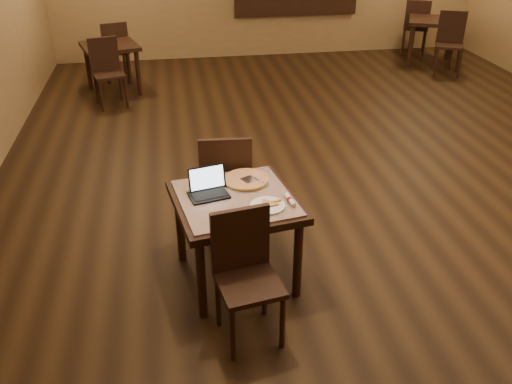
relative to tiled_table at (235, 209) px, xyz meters
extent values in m
plane|color=black|center=(1.54, 1.78, -0.66)|extent=(10.00, 10.00, 0.00)
cylinder|color=black|center=(-0.31, -0.44, -0.31)|extent=(0.07, 0.07, 0.71)
cylinder|color=black|center=(-0.44, 0.31, -0.31)|extent=(0.07, 0.07, 0.71)
cylinder|color=black|center=(0.44, -0.31, -0.31)|extent=(0.07, 0.07, 0.71)
cylinder|color=black|center=(0.31, 0.44, -0.31)|extent=(0.07, 0.07, 0.71)
cube|color=black|center=(0.00, 0.00, 0.06)|extent=(1.06, 1.06, 0.06)
cube|color=#161B94|center=(0.00, 0.00, 0.09)|extent=(0.96, 0.96, 0.02)
cylinder|color=black|center=(-0.15, -0.91, -0.44)|extent=(0.04, 0.04, 0.45)
cylinder|color=black|center=(-0.21, -0.55, -0.44)|extent=(0.04, 0.04, 0.45)
cylinder|color=black|center=(0.21, -0.85, -0.44)|extent=(0.04, 0.04, 0.45)
cylinder|color=black|center=(0.15, -0.49, -0.44)|extent=(0.04, 0.04, 0.45)
cube|color=black|center=(0.00, -0.70, -0.19)|extent=(0.48, 0.48, 0.04)
cube|color=black|center=(-0.03, -0.51, 0.07)|extent=(0.42, 0.11, 0.48)
cylinder|color=black|center=(0.21, 0.88, -0.42)|extent=(0.04, 0.04, 0.48)
cylinder|color=black|center=(0.18, 0.49, -0.42)|extent=(0.04, 0.04, 0.48)
cylinder|color=black|center=(-0.18, 0.91, -0.42)|extent=(0.04, 0.04, 0.48)
cylinder|color=black|center=(-0.21, 0.52, -0.42)|extent=(0.04, 0.04, 0.48)
cube|color=black|center=(0.00, 0.70, -0.16)|extent=(0.48, 0.48, 0.04)
cube|color=black|center=(-0.02, 0.50, 0.12)|extent=(0.45, 0.08, 0.51)
cube|color=black|center=(-0.20, 0.05, 0.11)|extent=(0.34, 0.27, 0.01)
cube|color=black|center=(-0.20, 0.15, 0.21)|extent=(0.30, 0.11, 0.20)
cube|color=silver|center=(-0.20, 0.15, 0.21)|extent=(0.27, 0.09, 0.17)
cylinder|color=white|center=(0.22, -0.18, 0.11)|extent=(0.27, 0.27, 0.01)
cylinder|color=silver|center=(0.12, 0.24, 0.11)|extent=(0.39, 0.39, 0.01)
cylinder|color=beige|center=(0.12, 0.24, 0.12)|extent=(0.36, 0.36, 0.02)
torus|color=gold|center=(0.12, 0.24, 0.12)|extent=(0.37, 0.37, 0.02)
cube|color=silver|center=(0.14, 0.22, 0.13)|extent=(0.21, 0.27, 0.01)
cylinder|color=white|center=(0.40, -0.14, 0.12)|extent=(0.06, 0.18, 0.04)
cylinder|color=maroon|center=(0.40, -0.14, 0.12)|extent=(0.04, 0.04, 0.04)
cylinder|color=black|center=(3.88, 5.52, -0.28)|extent=(0.07, 0.07, 0.76)
cylinder|color=black|center=(4.16, 6.15, -0.28)|extent=(0.07, 0.07, 0.76)
cylinder|color=black|center=(4.51, 5.24, -0.28)|extent=(0.07, 0.07, 0.76)
cylinder|color=black|center=(4.78, 5.87, -0.28)|extent=(0.07, 0.07, 0.76)
cube|color=black|center=(4.33, 5.69, 0.11)|extent=(1.13, 1.13, 0.06)
cylinder|color=black|center=(4.08, 4.90, -0.42)|extent=(0.04, 0.04, 0.48)
cylinder|color=black|center=(4.23, 5.25, -0.42)|extent=(0.04, 0.04, 0.48)
cylinder|color=black|center=(4.43, 4.74, -0.42)|extent=(0.04, 0.04, 0.48)
cylinder|color=black|center=(4.59, 5.10, -0.42)|extent=(0.04, 0.04, 0.48)
cube|color=black|center=(4.33, 5.00, -0.16)|extent=(0.59, 0.59, 0.04)
cube|color=black|center=(4.41, 5.18, 0.12)|extent=(0.43, 0.22, 0.51)
cylinder|color=black|center=(4.59, 6.49, -0.42)|extent=(0.04, 0.04, 0.48)
cylinder|color=black|center=(4.43, 6.14, -0.42)|extent=(0.04, 0.04, 0.48)
cylinder|color=black|center=(4.23, 6.64, -0.42)|extent=(0.04, 0.04, 0.48)
cylinder|color=black|center=(4.08, 6.29, -0.42)|extent=(0.04, 0.04, 0.48)
cube|color=black|center=(4.33, 6.39, -0.16)|extent=(0.59, 0.59, 0.04)
cube|color=black|center=(4.25, 6.20, 0.12)|extent=(0.43, 0.22, 0.51)
cylinder|color=black|center=(-1.51, 4.61, -0.30)|extent=(0.07, 0.07, 0.71)
cylinder|color=black|center=(-1.69, 5.22, -0.30)|extent=(0.07, 0.07, 0.71)
cylinder|color=black|center=(-0.89, 4.78, -0.30)|extent=(0.07, 0.07, 0.71)
cylinder|color=black|center=(-1.07, 5.40, -0.30)|extent=(0.07, 0.07, 0.71)
cube|color=black|center=(-1.29, 5.00, 0.06)|extent=(0.99, 0.99, 0.06)
cylinder|color=black|center=(-1.41, 4.13, -0.43)|extent=(0.04, 0.04, 0.45)
cylinder|color=black|center=(-1.51, 4.47, -0.43)|extent=(0.04, 0.04, 0.45)
cylinder|color=black|center=(-1.06, 4.23, -0.43)|extent=(0.04, 0.04, 0.45)
cylinder|color=black|center=(-1.17, 4.58, -0.43)|extent=(0.04, 0.04, 0.45)
cube|color=black|center=(-1.29, 4.35, -0.19)|extent=(0.52, 0.52, 0.04)
cube|color=black|center=(-1.34, 4.53, 0.07)|extent=(0.42, 0.16, 0.48)
cylinder|color=black|center=(-1.17, 5.88, -0.43)|extent=(0.04, 0.04, 0.45)
cylinder|color=black|center=(-1.06, 5.53, -0.43)|extent=(0.04, 0.04, 0.45)
cylinder|color=black|center=(-1.51, 5.78, -0.43)|extent=(0.04, 0.04, 0.45)
cylinder|color=black|center=(-1.41, 5.43, -0.43)|extent=(0.04, 0.04, 0.45)
cube|color=black|center=(-1.29, 5.65, -0.19)|extent=(0.52, 0.52, 0.04)
cube|color=black|center=(-1.24, 5.47, 0.07)|extent=(0.42, 0.16, 0.48)
camera|label=1|loc=(-0.43, -3.59, 2.18)|focal=38.00mm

